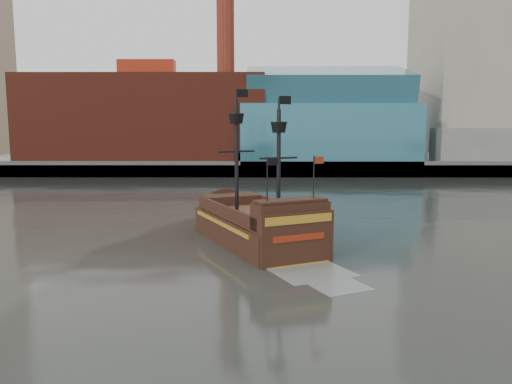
{
  "coord_description": "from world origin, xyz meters",
  "views": [
    {
      "loc": [
        -2.2,
        -19.09,
        8.38
      ],
      "look_at": [
        -2.3,
        13.8,
        4.0
      ],
      "focal_mm": 35.0,
      "sensor_mm": 36.0,
      "label": 1
    }
  ],
  "objects": [
    {
      "name": "ground",
      "position": [
        0.0,
        0.0,
        0.0
      ],
      "size": [
        400.0,
        400.0,
        0.0
      ],
      "primitive_type": "plane",
      "color": "#242622",
      "rests_on": "ground"
    },
    {
      "name": "promenade_far",
      "position": [
        0.0,
        92.0,
        1.0
      ],
      "size": [
        220.0,
        60.0,
        2.0
      ],
      "primitive_type": "cube",
      "color": "slate",
      "rests_on": "ground"
    },
    {
      "name": "seawall",
      "position": [
        0.0,
        62.5,
        1.3
      ],
      "size": [
        220.0,
        1.0,
        2.6
      ],
      "primitive_type": "cube",
      "color": "#4C4C49",
      "rests_on": "ground"
    },
    {
      "name": "skyline",
      "position": [
        5.21,
        84.56,
        24.55
      ],
      "size": [
        149.0,
        45.0,
        62.0
      ],
      "color": "#7C654A",
      "rests_on": "promenade_far"
    },
    {
      "name": "pirate_ship",
      "position": [
        -2.23,
        15.68,
        1.07
      ],
      "size": [
        10.82,
        16.24,
        11.77
      ],
      "rotation": [
        0.0,
        0.0,
        0.43
      ],
      "color": "black",
      "rests_on": "ground"
    }
  ]
}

